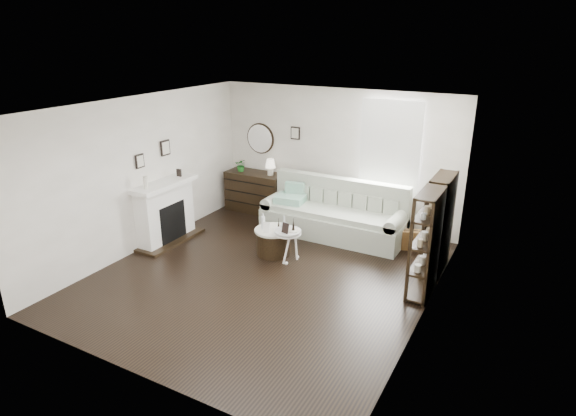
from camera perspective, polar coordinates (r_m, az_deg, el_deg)
The scene contains 18 objects.
room at distance 9.30m, azimuth 9.81°, elevation 6.85°, with size 5.50×5.50×5.50m.
fireplace at distance 9.14m, azimuth -14.27°, elevation -0.67°, with size 0.50×1.40×1.84m.
shelf_unit_far at distance 8.08m, azimuth 17.47°, elevation -1.76°, with size 0.30×0.80×1.60m.
shelf_unit_near at distance 7.27m, azimuth 15.98°, elevation -4.12°, with size 0.30×0.80×1.60m.
sofa at distance 9.27m, azimuth 5.50°, elevation -1.07°, with size 2.72×0.94×1.06m.
quilt at distance 9.42m, azimuth 0.25°, elevation 1.10°, with size 0.55×0.45×0.14m, color #289468.
suitcase at distance 8.94m, azimuth 14.43°, elevation -3.67°, with size 0.53×0.18×0.35m, color brown.
dresser at distance 10.45m, azimuth -3.84°, elevation 1.93°, with size 1.29×0.55×0.86m.
table_lamp at distance 10.08m, azimuth -2.10°, elevation 4.86°, with size 0.22×0.22×0.34m, color beige, non-canonical shape.
potted_plant at distance 10.41m, azimuth -5.57°, elevation 5.09°, with size 0.25×0.22×0.28m, color #1C621E.
drum_table at distance 8.46m, azimuth -1.70°, elevation -3.97°, with size 0.67×0.67×0.46m.
pedestal_table at distance 8.10m, azimuth -0.03°, elevation -2.97°, with size 0.46×0.46×0.56m.
eiffel_drum at distance 8.34m, azimuth -1.12°, elevation -1.95°, with size 0.10×0.10×0.18m, color black, non-canonical shape.
bottle_drum at distance 8.34m, azimuth -2.97°, elevation -1.59°, with size 0.07×0.07×0.29m, color silver.
card_frame_drum at distance 8.22m, azimuth -2.59°, elevation -2.30°, with size 0.13×0.01×0.18m, color white.
eiffel_ped at distance 8.03m, azimuth 0.64°, elevation -2.05°, with size 0.12×0.12×0.20m, color black, non-canonical shape.
flask_ped at distance 8.09m, azimuth -0.46°, elevation -1.73°, with size 0.13×0.13×0.24m, color silver, non-canonical shape.
card_frame_ped at distance 7.94m, azimuth -0.32°, elevation -2.40°, with size 0.13×0.01×0.18m, color black.
Camera 1 is at (3.62, -5.89, 3.70)m, focal length 30.00 mm.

